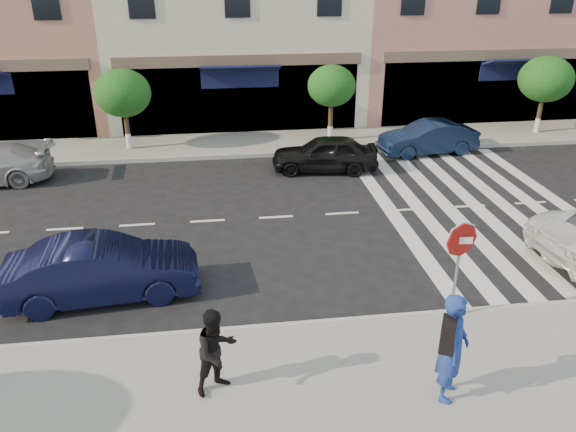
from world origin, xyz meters
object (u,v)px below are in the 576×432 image
object	(u,v)px
car_far_mid	(325,154)
car_far_right	(428,138)
car_near_mid	(102,270)
walker	(216,351)
photographer	(453,347)
stop_sign	(460,248)

from	to	relation	value
car_far_mid	car_far_right	xyz separation A→B (m)	(4.32, 1.37, -0.01)
car_far_mid	car_far_right	bearing A→B (deg)	114.73
car_far_mid	car_far_right	distance (m)	4.53
car_near_mid	car_far_right	xyz separation A→B (m)	(10.79, 8.80, -0.07)
walker	car_near_mid	bearing A→B (deg)	94.01
photographer	car_far_right	xyz separation A→B (m)	(4.45, 12.97, -0.52)
stop_sign	car_near_mid	world-z (taller)	stop_sign
photographer	walker	world-z (taller)	photographer
walker	car_far_right	size ratio (longest dim) A/B	0.42
car_near_mid	car_far_mid	bearing A→B (deg)	-46.54
photographer	car_near_mid	size ratio (longest dim) A/B	0.47
stop_sign	walker	bearing A→B (deg)	-155.75
car_far_right	car_far_mid	bearing A→B (deg)	-79.43
stop_sign	walker	world-z (taller)	stop_sign
photographer	car_far_mid	bearing A→B (deg)	26.38
stop_sign	car_far_mid	xyz separation A→B (m)	(-0.86, 9.40, -1.12)
walker	car_near_mid	world-z (taller)	walker
photographer	car_far_right	bearing A→B (deg)	8.08
car_far_right	walker	bearing A→B (deg)	-41.09
walker	car_far_mid	bearing A→B (deg)	38.81
walker	car_far_mid	world-z (taller)	walker
stop_sign	car_far_right	distance (m)	11.37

